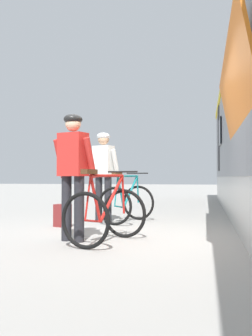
# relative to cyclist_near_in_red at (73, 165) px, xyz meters

# --- Properties ---
(ground_plane) EXTENTS (80.00, 80.00, 0.00)m
(ground_plane) POSITION_rel_cyclist_near_in_red_xyz_m (0.69, 0.51, -1.05)
(ground_plane) COLOR #A09E99
(cyclist_near_in_red) EXTENTS (0.66, 0.44, 1.76)m
(cyclist_near_in_red) POSITION_rel_cyclist_near_in_red_xyz_m (0.00, 0.00, 0.00)
(cyclist_near_in_red) COLOR #232328
(cyclist_near_in_red) RESTS_ON ground
(cyclist_far_in_white) EXTENTS (0.66, 0.45, 1.76)m
(cyclist_far_in_white) POSITION_rel_cyclist_near_in_red_xyz_m (-0.17, 2.25, 0.00)
(cyclist_far_in_white) COLOR #232328
(cyclist_far_in_white) RESTS_ON ground
(bicycle_near_red) EXTENTS (0.98, 1.22, 0.99)m
(bicycle_near_red) POSITION_rel_cyclist_near_in_red_xyz_m (0.49, -0.05, -0.65)
(bicycle_near_red) COLOR black
(bicycle_near_red) RESTS_ON ground
(bicycle_far_teal) EXTENTS (0.97, 1.22, 0.99)m
(bicycle_far_teal) POSITION_rel_cyclist_near_in_red_xyz_m (0.30, 2.30, -0.65)
(bicycle_far_teal) COLOR black
(bicycle_far_teal) RESTS_ON ground
(backpack_on_platform) EXTENTS (0.32, 0.26, 0.40)m
(backpack_on_platform) POSITION_rel_cyclist_near_in_red_xyz_m (-0.70, 1.42, -0.85)
(backpack_on_platform) COLOR maroon
(backpack_on_platform) RESTS_ON ground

